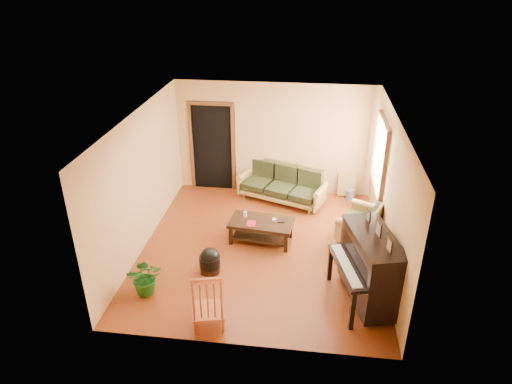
# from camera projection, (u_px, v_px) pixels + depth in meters

# --- Properties ---
(floor) EXTENTS (5.00, 5.00, 0.00)m
(floor) POSITION_uv_depth(u_px,v_px,m) (261.00, 248.00, 8.77)
(floor) COLOR #59210B
(floor) RESTS_ON ground
(doorway) EXTENTS (1.08, 0.16, 2.05)m
(doorway) POSITION_uv_depth(u_px,v_px,m) (212.00, 148.00, 10.66)
(doorway) COLOR black
(doorway) RESTS_ON floor
(window) EXTENTS (0.12, 1.36, 1.46)m
(window) POSITION_uv_depth(u_px,v_px,m) (381.00, 156.00, 8.99)
(window) COLOR white
(window) RESTS_ON right_wall
(sofa) EXTENTS (2.11, 1.44, 0.84)m
(sofa) POSITION_uv_depth(u_px,v_px,m) (281.00, 184.00, 10.31)
(sofa) COLOR olive
(sofa) RESTS_ON floor
(coffee_table) EXTENTS (1.28, 0.80, 0.44)m
(coffee_table) POSITION_uv_depth(u_px,v_px,m) (261.00, 231.00, 8.91)
(coffee_table) COLOR black
(coffee_table) RESTS_ON floor
(armchair) EXTENTS (1.17, 1.20, 0.92)m
(armchair) POSITION_uv_depth(u_px,v_px,m) (361.00, 219.00, 8.84)
(armchair) COLOR olive
(armchair) RESTS_ON floor
(piano) EXTENTS (1.14, 1.55, 1.23)m
(piano) POSITION_uv_depth(u_px,v_px,m) (370.00, 269.00, 7.15)
(piano) COLOR black
(piano) RESTS_ON floor
(footstool) EXTENTS (0.43, 0.43, 0.36)m
(footstool) POSITION_uv_depth(u_px,v_px,m) (210.00, 263.00, 8.03)
(footstool) COLOR black
(footstool) RESTS_ON floor
(red_chair) EXTENTS (0.57, 0.61, 1.00)m
(red_chair) POSITION_uv_depth(u_px,v_px,m) (208.00, 298.00, 6.72)
(red_chair) COLOR #98401B
(red_chair) RESTS_ON floor
(leaning_frame) EXTENTS (0.43, 0.11, 0.57)m
(leaning_frame) POSITION_uv_depth(u_px,v_px,m) (347.00, 185.00, 10.59)
(leaning_frame) COLOR #BA933E
(leaning_frame) RESTS_ON floor
(ceramic_crock) EXTENTS (0.22, 0.22, 0.23)m
(ceramic_crock) POSITION_uv_depth(u_px,v_px,m) (350.00, 194.00, 10.53)
(ceramic_crock) COLOR #304292
(ceramic_crock) RESTS_ON floor
(potted_plant) EXTENTS (0.69, 0.63, 0.64)m
(potted_plant) POSITION_uv_depth(u_px,v_px,m) (146.00, 277.00, 7.46)
(potted_plant) COLOR #185117
(potted_plant) RESTS_ON floor
(book) EXTENTS (0.18, 0.24, 0.02)m
(book) POSITION_uv_depth(u_px,v_px,m) (247.00, 224.00, 8.70)
(book) COLOR maroon
(book) RESTS_ON coffee_table
(candle) EXTENTS (0.09, 0.09, 0.11)m
(candle) POSITION_uv_depth(u_px,v_px,m) (245.00, 214.00, 8.93)
(candle) COLOR white
(candle) RESTS_ON coffee_table
(glass_jar) EXTENTS (0.11, 0.11, 0.06)m
(glass_jar) POSITION_uv_depth(u_px,v_px,m) (274.00, 220.00, 8.79)
(glass_jar) COLOR white
(glass_jar) RESTS_ON coffee_table
(remote) EXTENTS (0.14, 0.04, 0.01)m
(remote) POSITION_uv_depth(u_px,v_px,m) (281.00, 222.00, 8.75)
(remote) COLOR black
(remote) RESTS_ON coffee_table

